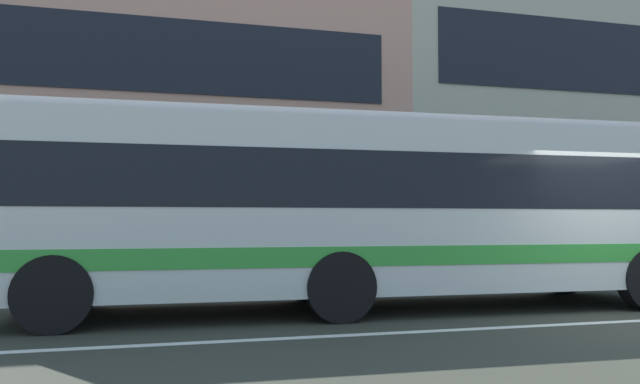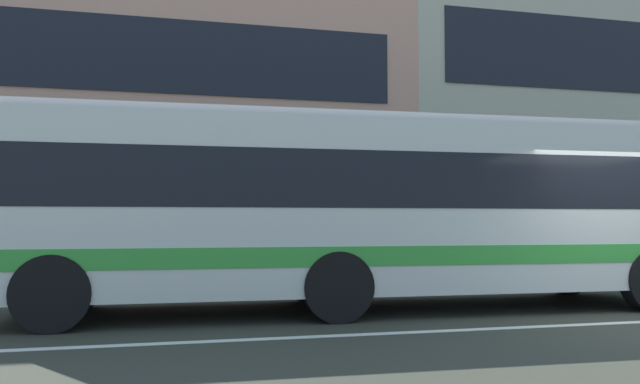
# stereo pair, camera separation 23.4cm
# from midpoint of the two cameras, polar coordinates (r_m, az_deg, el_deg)

# --- Properties ---
(apartment_block_left) EXTENTS (24.07, 11.47, 9.85)m
(apartment_block_left) POSITION_cam_midpoint_polar(r_m,az_deg,el_deg) (22.80, -27.74, 6.45)
(apartment_block_left) COLOR tan
(apartment_block_left) RESTS_ON ground_plane
(apartment_block_right) EXTENTS (20.38, 11.47, 11.32)m
(apartment_block_right) POSITION_cam_midpoint_polar(r_m,az_deg,el_deg) (28.13, 23.06, 6.18)
(apartment_block_right) COLOR #BAB698
(apartment_block_right) RESTS_ON ground_plane
(transit_bus) EXTENTS (10.93, 2.79, 3.04)m
(transit_bus) POSITION_cam_midpoint_polar(r_m,az_deg,el_deg) (9.93, 3.21, -1.25)
(transit_bus) COLOR silver
(transit_bus) RESTS_ON ground_plane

